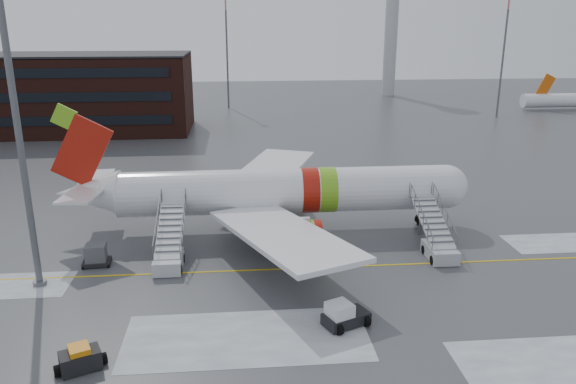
{
  "coord_description": "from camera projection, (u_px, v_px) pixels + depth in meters",
  "views": [
    {
      "loc": [
        -6.18,
        -38.34,
        17.45
      ],
      "look_at": [
        -2.27,
        5.12,
        4.0
      ],
      "focal_mm": 35.0,
      "sensor_mm": 36.0,
      "label": 1
    }
  ],
  "objects": [
    {
      "name": "airstair_fwd",
      "position": [
        437.0,
        242.0,
        43.16
      ],
      "size": [
        2.05,
        7.7,
        3.48
      ],
      "color": "#ADB0B4",
      "rests_on": "ground"
    },
    {
      "name": "control_tower",
      "position": [
        392.0,
        14.0,
        129.63
      ],
      "size": [
        6.4,
        6.4,
        30.0
      ],
      "color": "#B2B5BA",
      "rests_on": "ground"
    },
    {
      "name": "airliner",
      "position": [
        275.0,
        192.0,
        47.65
      ],
      "size": [
        35.03,
        32.97,
        11.18
      ],
      "color": "white",
      "rests_on": "ground"
    },
    {
      "name": "pushback_tug",
      "position": [
        344.0,
        315.0,
        33.19
      ],
      "size": [
        3.06,
        2.76,
        1.55
      ],
      "color": "black",
      "rests_on": "ground"
    },
    {
      "name": "light_mast_near",
      "position": [
        15.0,
        106.0,
        34.93
      ],
      "size": [
        1.2,
        1.2,
        23.62
      ],
      "color": "#595B60",
      "rests_on": "ground"
    },
    {
      "name": "uld_container",
      "position": [
        96.0,
        255.0,
        41.43
      ],
      "size": [
        2.08,
        1.59,
        1.62
      ],
      "color": "black",
      "rests_on": "ground"
    },
    {
      "name": "ground",
      "position": [
        324.0,
        262.0,
        42.16
      ],
      "size": [
        260.0,
        260.0,
        0.0
      ],
      "primitive_type": "plane",
      "color": "#494C4F",
      "rests_on": "ground"
    },
    {
      "name": "baggage_tractor",
      "position": [
        80.0,
        360.0,
        29.04
      ],
      "size": [
        2.78,
        1.92,
        1.36
      ],
      "color": "black",
      "rests_on": "ground"
    },
    {
      "name": "airstair_aft",
      "position": [
        169.0,
        251.0,
        41.42
      ],
      "size": [
        2.05,
        7.7,
        3.48
      ],
      "color": "silver",
      "rests_on": "ground"
    },
    {
      "name": "light_mast_far_n",
      "position": [
        227.0,
        38.0,
        111.64
      ],
      "size": [
        1.2,
        1.2,
        24.25
      ],
      "color": "#595B60",
      "rests_on": "ground"
    },
    {
      "name": "light_mast_far_ne",
      "position": [
        505.0,
        40.0,
        100.7
      ],
      "size": [
        1.2,
        1.2,
        24.25
      ],
      "color": "#595B60",
      "rests_on": "ground"
    }
  ]
}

